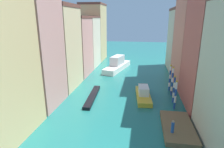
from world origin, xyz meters
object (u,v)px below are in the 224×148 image
object	(u,v)px
mooring_pole_3	(170,77)
person_on_dock	(173,127)
mooring_pole_1	(174,89)
vaporetto_white	(117,65)
waterfront_dock	(178,127)
gondola_black	(92,96)
mooring_pole_2	(172,81)
mooring_pole_0	(176,95)
motorboat_0	(143,94)

from	to	relation	value
mooring_pole_3	person_on_dock	bearing A→B (deg)	-95.61
mooring_pole_1	vaporetto_white	bearing A→B (deg)	121.67
waterfront_dock	gondola_black	distance (m)	15.17
mooring_pole_3	vaporetto_white	xyz separation A→B (m)	(-11.88, 13.66, -1.27)
mooring_pole_1	mooring_pole_2	bearing A→B (deg)	87.86
mooring_pole_2	gondola_black	bearing A→B (deg)	-165.82
mooring_pole_2	vaporetto_white	world-z (taller)	mooring_pole_2
mooring_pole_1	mooring_pole_2	xyz separation A→B (m)	(0.12, 3.09, 0.35)
mooring_pole_0	person_on_dock	bearing A→B (deg)	-100.25
waterfront_dock	mooring_pole_3	distance (m)	13.93
waterfront_dock	gondola_black	xyz separation A→B (m)	(-13.00, 7.83, -0.05)
waterfront_dock	mooring_pole_2	size ratio (longest dim) A/B	1.41
mooring_pole_3	motorboat_0	distance (m)	6.86
vaporetto_white	gondola_black	size ratio (longest dim) A/B	1.37
mooring_pole_0	vaporetto_white	world-z (taller)	mooring_pole_0
mooring_pole_0	mooring_pole_2	size ratio (longest dim) A/B	0.87
mooring_pole_3	vaporetto_white	bearing A→B (deg)	131.01
mooring_pole_0	mooring_pole_2	world-z (taller)	mooring_pole_2
person_on_dock	mooring_pole_1	xyz separation A→B (m)	(1.48, 9.89, 1.04)
mooring_pole_1	gondola_black	distance (m)	13.72
mooring_pole_2	motorboat_0	distance (m)	5.69
waterfront_dock	mooring_pole_3	size ratio (longest dim) A/B	1.47
person_on_dock	motorboat_0	bearing A→B (deg)	106.98
mooring_pole_2	person_on_dock	bearing A→B (deg)	-96.99
mooring_pole_0	mooring_pole_3	distance (m)	7.99
gondola_black	motorboat_0	distance (m)	8.86
mooring_pole_2	vaporetto_white	bearing A→B (deg)	126.60
person_on_dock	mooring_pole_2	distance (m)	13.16
person_on_dock	mooring_pole_3	bearing A→B (deg)	84.39
gondola_black	mooring_pole_3	bearing A→B (deg)	23.44
person_on_dock	mooring_pole_3	world-z (taller)	mooring_pole_3
person_on_dock	vaporetto_white	distance (m)	30.88
waterfront_dock	motorboat_0	distance (m)	10.19
waterfront_dock	mooring_pole_0	world-z (taller)	mooring_pole_0
motorboat_0	gondola_black	bearing A→B (deg)	-170.77
mooring_pole_0	mooring_pole_1	distance (m)	2.46
person_on_dock	motorboat_0	xyz separation A→B (m)	(-3.34, 10.95, -0.59)
mooring_pole_2	mooring_pole_3	world-z (taller)	mooring_pole_2
person_on_dock	gondola_black	world-z (taller)	person_on_dock
gondola_black	motorboat_0	size ratio (longest dim) A/B	1.21
mooring_pole_2	vaporetto_white	distance (m)	20.10
mooring_pole_2	mooring_pole_1	bearing A→B (deg)	-92.14
person_on_dock	mooring_pole_1	size ratio (longest dim) A/B	0.33
mooring_pole_0	mooring_pole_2	xyz separation A→B (m)	(0.25, 5.55, 0.35)
person_on_dock	mooring_pole_1	distance (m)	10.06
person_on_dock	motorboat_0	world-z (taller)	person_on_dock
mooring_pole_2	vaporetto_white	xyz separation A→B (m)	(-11.96, 16.10, -1.38)
person_on_dock	mooring_pole_2	bearing A→B (deg)	83.01
vaporetto_white	gondola_black	distance (m)	19.66
mooring_pole_0	gondola_black	bearing A→B (deg)	171.11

